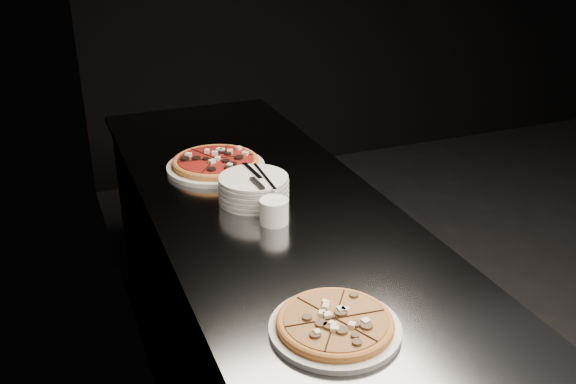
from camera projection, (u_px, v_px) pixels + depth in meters
name	position (u px, v px, depth m)	size (l,w,h in m)	color
wall_left	(146.00, 75.00, 1.62)	(0.02, 5.00, 2.80)	black
counter	(283.00, 341.00, 2.14)	(0.74, 2.44, 0.92)	slate
pizza_mushroom	(335.00, 324.00, 1.44)	(0.30, 0.30, 0.03)	white
pizza_tomato	(216.00, 163.00, 2.30)	(0.35, 0.35, 0.04)	white
plate_stack	(254.00, 189.00, 2.05)	(0.22, 0.22, 0.08)	white
cutlery	(258.00, 178.00, 2.02)	(0.09, 0.24, 0.01)	silver
ramekin	(274.00, 211.00, 1.91)	(0.09, 0.09, 0.08)	white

